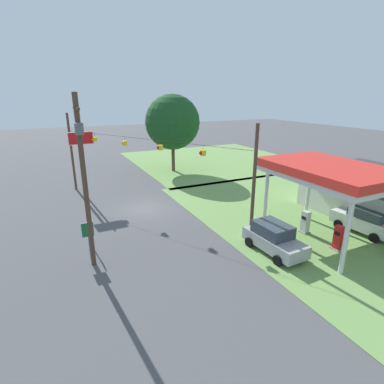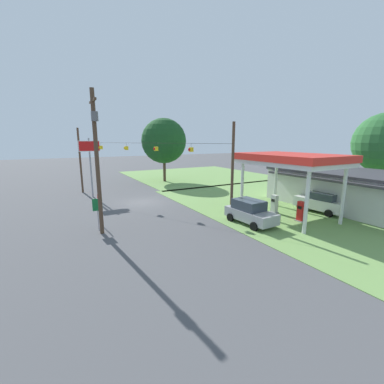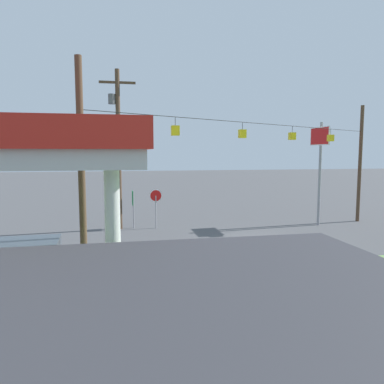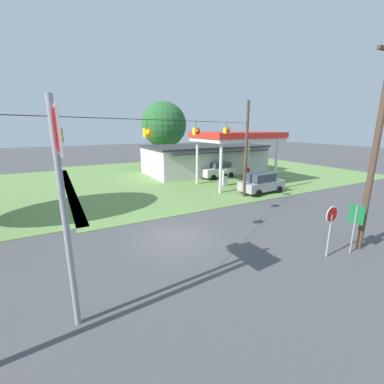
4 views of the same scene
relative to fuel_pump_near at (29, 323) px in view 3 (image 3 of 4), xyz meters
name	(u,v)px [view 3 (image 3 of 4)]	position (x,y,z in m)	size (l,w,h in m)	color
ground_plane	(267,244)	(-9.79, -9.19, -0.80)	(160.00, 160.00, 0.00)	#4C4C4F
fuel_pump_near	(29,323)	(0.00, 0.00, 0.00)	(0.71, 0.56, 1.68)	gray
car_at_pumps_front	(17,269)	(1.23, -3.98, 0.17)	(4.38, 2.28, 1.91)	#9E9EA3
stop_sign_roadside	(156,200)	(-4.47, -14.49, 1.01)	(0.80, 0.08, 2.50)	#99999E
stop_sign_overhead	(320,152)	(-15.16, -13.47, 4.08)	(0.22, 2.29, 6.78)	gray
route_sign	(133,202)	(-3.03, -14.79, 0.91)	(0.10, 0.70, 2.40)	gray
utility_pole_main	(118,141)	(-2.17, -14.71, 4.71)	(2.20, 0.44, 9.87)	#4C3828
signal_span_gantry	(268,161)	(-9.79, -9.20, 3.60)	(17.99, 10.24, 8.03)	#4C3828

